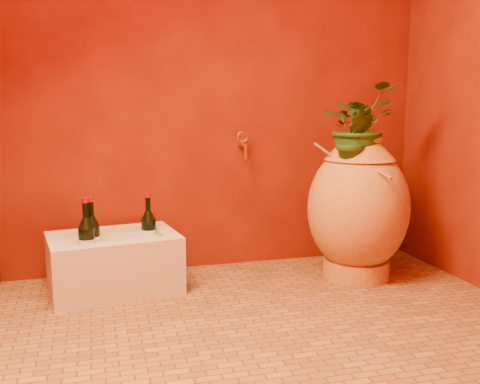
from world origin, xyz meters
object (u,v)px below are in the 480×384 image
object	(u,v)px
amphora	(358,208)
wine_bottle_c	(92,239)
stone_basin	(114,264)
wine_bottle_b	(87,242)
wine_bottle_a	(149,232)
wall_tap	(243,144)

from	to	relation	value
amphora	wine_bottle_c	bearing A→B (deg)	175.20
stone_basin	wine_bottle_c	world-z (taller)	wine_bottle_c
wine_bottle_c	wine_bottle_b	bearing A→B (deg)	-111.40
wine_bottle_a	wine_bottle_c	world-z (taller)	wine_bottle_c
stone_basin	wine_bottle_a	world-z (taller)	wine_bottle_a
wine_bottle_a	wine_bottle_b	distance (m)	0.35
wine_bottle_a	wall_tap	bearing A→B (deg)	15.37
amphora	wall_tap	size ratio (longest dim) A/B	5.09
stone_basin	wall_tap	distance (m)	1.00
wine_bottle_b	wine_bottle_a	bearing A→B (deg)	24.54
wine_bottle_b	wine_bottle_c	world-z (taller)	wine_bottle_b
wine_bottle_c	stone_basin	bearing A→B (deg)	7.71
stone_basin	wine_bottle_a	distance (m)	0.25
amphora	wine_bottle_a	size ratio (longest dim) A/B	2.39
amphora	wine_bottle_c	xyz separation A→B (m)	(-1.44, 0.12, -0.11)
wine_bottle_c	wall_tap	world-z (taller)	wall_tap
amphora	stone_basin	size ratio (longest dim) A/B	1.14
amphora	wine_bottle_b	world-z (taller)	amphora
amphora	wine_bottle_a	distance (m)	1.17
stone_basin	wine_bottle_b	distance (m)	0.21
stone_basin	wine_bottle_b	world-z (taller)	wine_bottle_b
stone_basin	wine_bottle_b	size ratio (longest dim) A/B	2.01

